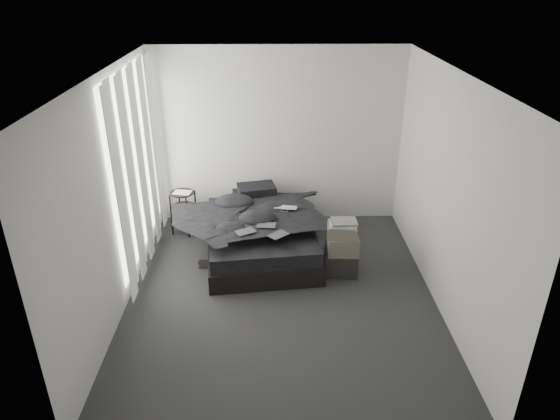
{
  "coord_description": "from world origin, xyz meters",
  "views": [
    {
      "loc": [
        -0.11,
        -4.9,
        3.52
      ],
      "look_at": [
        0.0,
        0.8,
        0.75
      ],
      "focal_mm": 32.0,
      "sensor_mm": 36.0,
      "label": 1
    }
  ],
  "objects_px": {
    "bed": "(261,244)",
    "box_lower": "(341,262)",
    "side_stand": "(184,213)",
    "laptop": "(285,205)"
  },
  "relations": [
    {
      "from": "laptop",
      "to": "side_stand",
      "type": "bearing_deg",
      "value": 171.79
    },
    {
      "from": "bed",
      "to": "side_stand",
      "type": "bearing_deg",
      "value": 145.13
    },
    {
      "from": "side_stand",
      "to": "box_lower",
      "type": "height_order",
      "value": "side_stand"
    },
    {
      "from": "side_stand",
      "to": "box_lower",
      "type": "bearing_deg",
      "value": -27.91
    },
    {
      "from": "bed",
      "to": "side_stand",
      "type": "height_order",
      "value": "side_stand"
    },
    {
      "from": "bed",
      "to": "box_lower",
      "type": "distance_m",
      "value": 1.16
    },
    {
      "from": "bed",
      "to": "box_lower",
      "type": "height_order",
      "value": "box_lower"
    },
    {
      "from": "bed",
      "to": "box_lower",
      "type": "bearing_deg",
      "value": -33.72
    },
    {
      "from": "laptop",
      "to": "side_stand",
      "type": "xyz_separation_m",
      "value": [
        -1.46,
        0.53,
        -0.36
      ]
    },
    {
      "from": "laptop",
      "to": "box_lower",
      "type": "distance_m",
      "value": 1.07
    }
  ]
}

